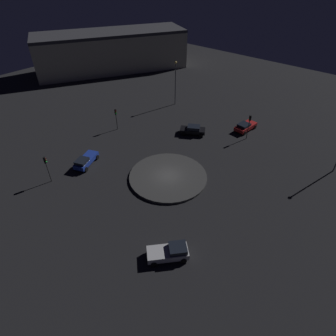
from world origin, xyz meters
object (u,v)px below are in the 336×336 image
car_blue (85,161)px  streetlamp_northwest (175,78)px  traffic_light_southwest (46,164)px  store_building (112,51)px  car_black (193,130)px  traffic_light_north (249,123)px  traffic_light_west (116,115)px  car_red (245,126)px  car_silver (170,252)px

car_blue → streetlamp_northwest: bearing=-15.0°
traffic_light_southwest → store_building: bearing=85.5°
car_black → traffic_light_north: traffic_light_north is taller
traffic_light_west → store_building: store_building is taller
car_blue → store_building: bearing=21.3°
car_blue → traffic_light_west: size_ratio=1.23×
car_blue → car_red: bearing=-50.4°
car_red → car_black: size_ratio=1.00×
car_blue → store_building: (-30.48, 30.77, 3.96)m
car_silver → streetlamp_northwest: streetlamp_northwest is taller
car_black → streetlamp_northwest: size_ratio=0.53×
car_red → car_blue: 27.64m
car_blue → traffic_light_north: 26.42m
car_blue → store_building: 43.49m
car_silver → traffic_light_north: bearing=-127.1°
car_silver → car_black: 25.13m
streetlamp_northwest → store_building: size_ratio=0.22×
car_red → traffic_light_north: 3.72m
car_black → store_building: (-36.87, 13.21, 3.94)m
car_silver → store_building: (-50.11, 34.57, 3.96)m
store_building → streetlamp_northwest: bearing=105.8°
car_red → streetlamp_northwest: streetlamp_northwest is taller
traffic_light_west → traffic_light_north: (18.79, 12.17, 0.33)m
car_red → traffic_light_north: bearing=-140.9°
car_silver → streetlamp_northwest: size_ratio=0.50×
car_red → streetlamp_northwest: 16.89m
car_silver → traffic_light_southwest: bearing=-44.5°
car_blue → car_silver: (19.63, -3.80, 0.00)m
store_building → car_black: bearing=98.7°
traffic_light_southwest → car_black: bearing=29.2°
car_red → car_silver: size_ratio=1.05×
car_red → traffic_light_west: traffic_light_west is taller
car_red → traffic_light_north: traffic_light_north is taller
car_blue → car_black: 18.68m
store_building → car_blue: bearing=73.2°
traffic_light_southwest → streetlamp_northwest: (-3.25, 30.15, 2.53)m
car_red → store_building: bearing=87.5°
traffic_light_southwest → streetlamp_northwest: bearing=51.9°
traffic_light_north → store_building: bearing=-90.0°
car_silver → streetlamp_northwest: (-23.33, 28.58, 4.62)m
car_blue → streetlamp_northwest: size_ratio=0.54×
traffic_light_north → streetlamp_northwest: size_ratio=0.49×
store_building → car_silver: bearing=83.8°
car_blue → car_black: bearing=-43.4°
car_red → car_black: bearing=144.5°
traffic_light_southwest → traffic_light_north: size_ratio=0.93×
car_blue → traffic_light_west: traffic_light_west is taller
car_black → traffic_light_west: 13.48m
traffic_light_west → store_building: size_ratio=0.10×
car_blue → store_building: size_ratio=0.12×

